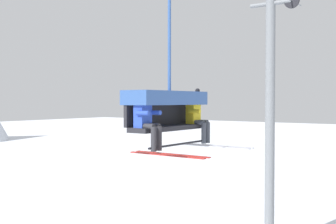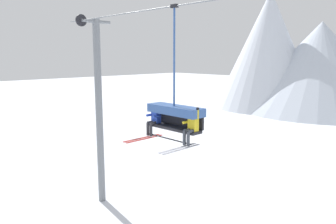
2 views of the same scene
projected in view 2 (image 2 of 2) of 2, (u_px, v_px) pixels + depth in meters
mountain_peak_west at (268, 50)px, 48.03m from camera, size 15.13×15.13×16.94m
mountain_peak_central at (319, 67)px, 45.94m from camera, size 22.22×22.22×12.37m
lift_tower_near at (99, 109)px, 16.74m from camera, size 0.36×1.88×9.60m
lift_cable at (189, 4)px, 10.56m from camera, size 15.84×0.05×0.05m
chairlift_chair at (175, 112)px, 11.71m from camera, size 2.30×0.74×4.63m
skier_blue at (154, 119)px, 12.29m from camera, size 0.46×1.70×1.23m
skier_yellow at (191, 126)px, 10.96m from camera, size 0.48×1.70×1.34m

